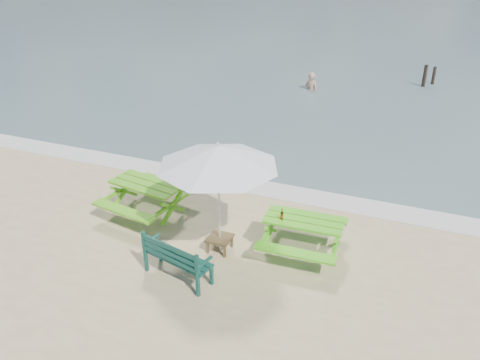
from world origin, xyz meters
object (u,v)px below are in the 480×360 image
at_px(side_table, 220,243).
at_px(patio_umbrella, 218,156).
at_px(picnic_table_right, 303,236).
at_px(park_bench, 178,266).
at_px(swimmer, 311,92).
at_px(picnic_table_left, 148,199).
at_px(beer_bottle, 282,216).

distance_m(side_table, patio_umbrella, 2.12).
height_order(picnic_table_right, park_bench, park_bench).
bearing_deg(park_bench, side_table, 71.81).
xyz_separation_m(park_bench, swimmer, (-0.89, 14.59, -0.41)).
bearing_deg(swimmer, patio_umbrella, -84.54).
bearing_deg(swimmer, picnic_table_right, -76.82).
bearing_deg(swimmer, picnic_table_left, -94.70).
bearing_deg(beer_bottle, swimmer, 101.09).
xyz_separation_m(park_bench, beer_bottle, (1.64, 1.68, 0.61)).
bearing_deg(beer_bottle, picnic_table_left, 175.35).
bearing_deg(park_bench, swimmer, 93.50).
bearing_deg(picnic_table_right, swimmer, 103.18).
height_order(picnic_table_left, patio_umbrella, patio_umbrella).
height_order(park_bench, beer_bottle, beer_bottle).
relative_size(picnic_table_right, swimmer, 1.03).
bearing_deg(swimmer, park_bench, -86.50).
height_order(side_table, patio_umbrella, patio_umbrella).
relative_size(beer_bottle, swimmer, 0.13).
relative_size(patio_umbrella, beer_bottle, 10.10).
xyz_separation_m(picnic_table_left, swimmer, (1.04, 12.62, -0.54)).
distance_m(picnic_table_right, park_bench, 2.79).
xyz_separation_m(side_table, patio_umbrella, (0.00, 0.00, 2.12)).
bearing_deg(park_bench, beer_bottle, 45.64).
bearing_deg(patio_umbrella, beer_bottle, 21.40).
relative_size(side_table, patio_umbrella, 0.20).
distance_m(picnic_table_right, patio_umbrella, 2.64).
relative_size(picnic_table_left, swimmer, 1.19).
distance_m(park_bench, beer_bottle, 2.42).
relative_size(picnic_table_right, side_table, 3.80).
bearing_deg(beer_bottle, picnic_table_right, 20.17).
xyz_separation_m(park_bench, patio_umbrella, (0.39, 1.19, 2.01)).
height_order(picnic_table_left, swimmer, picnic_table_left).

